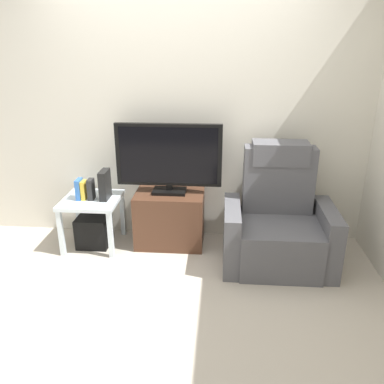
{
  "coord_description": "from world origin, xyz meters",
  "views": [
    {
      "loc": [
        0.44,
        -2.72,
        1.94
      ],
      "look_at": [
        0.19,
        0.5,
        0.7
      ],
      "focal_mm": 37.21,
      "sensor_mm": 36.0,
      "label": 1
    }
  ],
  "objects_px": {
    "tv_stand": "(170,219)",
    "book_rightmost": "(91,189)",
    "recliner_armchair": "(278,224)",
    "game_console": "(105,185)",
    "television": "(169,157)",
    "book_leftmost": "(79,189)",
    "subwoofer_box": "(94,230)",
    "book_middle": "(84,190)",
    "side_table": "(92,206)"
  },
  "relations": [
    {
      "from": "subwoofer_box",
      "to": "book_leftmost",
      "type": "distance_m",
      "value": 0.46
    },
    {
      "from": "television",
      "to": "subwoofer_box",
      "type": "distance_m",
      "value": 1.07
    },
    {
      "from": "tv_stand",
      "to": "television",
      "type": "bearing_deg",
      "value": 90.0
    },
    {
      "from": "subwoofer_box",
      "to": "book_middle",
      "type": "bearing_deg",
      "value": -159.79
    },
    {
      "from": "side_table",
      "to": "subwoofer_box",
      "type": "height_order",
      "value": "side_table"
    },
    {
      "from": "recliner_armchair",
      "to": "side_table",
      "type": "xyz_separation_m",
      "value": [
        -1.78,
        0.17,
        0.04
      ]
    },
    {
      "from": "book_leftmost",
      "to": "recliner_armchair",
      "type": "bearing_deg",
      "value": -4.53
    },
    {
      "from": "subwoofer_box",
      "to": "television",
      "type": "bearing_deg",
      "value": 7.48
    },
    {
      "from": "recliner_armchair",
      "to": "book_middle",
      "type": "relative_size",
      "value": 5.89
    },
    {
      "from": "tv_stand",
      "to": "television",
      "type": "relative_size",
      "value": 0.66
    },
    {
      "from": "subwoofer_box",
      "to": "book_rightmost",
      "type": "distance_m",
      "value": 0.45
    },
    {
      "from": "recliner_armchair",
      "to": "game_console",
      "type": "height_order",
      "value": "recliner_armchair"
    },
    {
      "from": "recliner_armchair",
      "to": "book_leftmost",
      "type": "distance_m",
      "value": 1.9
    },
    {
      "from": "book_middle",
      "to": "subwoofer_box",
      "type": "bearing_deg",
      "value": 20.21
    },
    {
      "from": "side_table",
      "to": "book_middle",
      "type": "distance_m",
      "value": 0.18
    },
    {
      "from": "book_middle",
      "to": "book_rightmost",
      "type": "xyz_separation_m",
      "value": [
        0.07,
        0.0,
        0.01
      ]
    },
    {
      "from": "book_rightmost",
      "to": "television",
      "type": "bearing_deg",
      "value": 9.16
    },
    {
      "from": "recliner_armchair",
      "to": "game_console",
      "type": "relative_size",
      "value": 3.82
    },
    {
      "from": "game_console",
      "to": "side_table",
      "type": "bearing_deg",
      "value": -176.05
    },
    {
      "from": "recliner_armchair",
      "to": "game_console",
      "type": "distance_m",
      "value": 1.67
    },
    {
      "from": "book_leftmost",
      "to": "book_middle",
      "type": "height_order",
      "value": "book_leftmost"
    },
    {
      "from": "subwoofer_box",
      "to": "book_middle",
      "type": "distance_m",
      "value": 0.44
    },
    {
      "from": "television",
      "to": "book_leftmost",
      "type": "relative_size",
      "value": 5.04
    },
    {
      "from": "tv_stand",
      "to": "book_rightmost",
      "type": "height_order",
      "value": "book_rightmost"
    },
    {
      "from": "recliner_armchair",
      "to": "book_middle",
      "type": "xyz_separation_m",
      "value": [
        -1.84,
        0.15,
        0.22
      ]
    },
    {
      "from": "side_table",
      "to": "book_leftmost",
      "type": "relative_size",
      "value": 2.7
    },
    {
      "from": "side_table",
      "to": "book_leftmost",
      "type": "height_order",
      "value": "book_leftmost"
    },
    {
      "from": "book_middle",
      "to": "game_console",
      "type": "xyz_separation_m",
      "value": [
        0.2,
        0.03,
        0.05
      ]
    },
    {
      "from": "subwoofer_box",
      "to": "book_leftmost",
      "type": "height_order",
      "value": "book_leftmost"
    },
    {
      "from": "television",
      "to": "book_leftmost",
      "type": "xyz_separation_m",
      "value": [
        -0.86,
        -0.12,
        -0.3
      ]
    },
    {
      "from": "tv_stand",
      "to": "book_leftmost",
      "type": "distance_m",
      "value": 0.92
    },
    {
      "from": "subwoofer_box",
      "to": "book_leftmost",
      "type": "relative_size",
      "value": 1.54
    },
    {
      "from": "television",
      "to": "subwoofer_box",
      "type": "xyz_separation_m",
      "value": [
        -0.76,
        -0.1,
        -0.75
      ]
    },
    {
      "from": "book_rightmost",
      "to": "book_leftmost",
      "type": "bearing_deg",
      "value": 180.0
    },
    {
      "from": "television",
      "to": "book_rightmost",
      "type": "height_order",
      "value": "television"
    },
    {
      "from": "recliner_armchair",
      "to": "book_rightmost",
      "type": "xyz_separation_m",
      "value": [
        -1.77,
        0.15,
        0.23
      ]
    },
    {
      "from": "tv_stand",
      "to": "book_middle",
      "type": "bearing_deg",
      "value": -172.95
    },
    {
      "from": "recliner_armchair",
      "to": "book_leftmost",
      "type": "height_order",
      "value": "recliner_armchair"
    },
    {
      "from": "book_leftmost",
      "to": "book_middle",
      "type": "distance_m",
      "value": 0.05
    },
    {
      "from": "game_console",
      "to": "book_leftmost",
      "type": "bearing_deg",
      "value": -173.02
    },
    {
      "from": "tv_stand",
      "to": "subwoofer_box",
      "type": "distance_m",
      "value": 0.77
    },
    {
      "from": "book_middle",
      "to": "book_rightmost",
      "type": "relative_size",
      "value": 0.9
    },
    {
      "from": "tv_stand",
      "to": "book_middle",
      "type": "xyz_separation_m",
      "value": [
        -0.81,
        -0.1,
        0.32
      ]
    },
    {
      "from": "recliner_armchair",
      "to": "subwoofer_box",
      "type": "distance_m",
      "value": 1.8
    },
    {
      "from": "television",
      "to": "tv_stand",
      "type": "bearing_deg",
      "value": -90.0
    },
    {
      "from": "television",
      "to": "book_leftmost",
      "type": "bearing_deg",
      "value": -172.07
    },
    {
      "from": "book_leftmost",
      "to": "television",
      "type": "bearing_deg",
      "value": 7.93
    },
    {
      "from": "recliner_armchair",
      "to": "subwoofer_box",
      "type": "height_order",
      "value": "recliner_armchair"
    },
    {
      "from": "tv_stand",
      "to": "book_rightmost",
      "type": "xyz_separation_m",
      "value": [
        -0.74,
        -0.1,
        0.33
      ]
    },
    {
      "from": "recliner_armchair",
      "to": "book_leftmost",
      "type": "bearing_deg",
      "value": 178.16
    }
  ]
}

